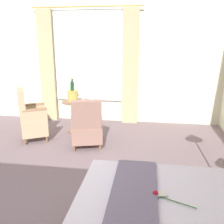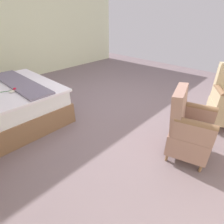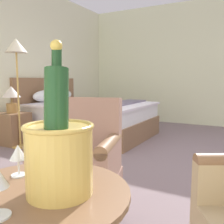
# 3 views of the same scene
# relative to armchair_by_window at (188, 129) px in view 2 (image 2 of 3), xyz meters

# --- Properties ---
(ground_plane) EXTENTS (8.06, 8.06, 0.00)m
(ground_plane) POSITION_rel_armchair_by_window_xyz_m (1.55, -0.35, -0.41)
(ground_plane) COLOR slate
(wall_far_side) EXTENTS (0.12, 6.36, 2.92)m
(wall_far_side) POSITION_rel_armchair_by_window_xyz_m (4.89, -0.35, 1.05)
(wall_far_side) COLOR beige
(wall_far_side) RESTS_ON ground
(armchair_by_window) EXTENTS (0.65, 0.66, 0.94)m
(armchair_by_window) POSITION_rel_armchair_by_window_xyz_m (0.00, 0.00, 0.00)
(armchair_by_window) COLOR brown
(armchair_by_window) RESTS_ON ground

